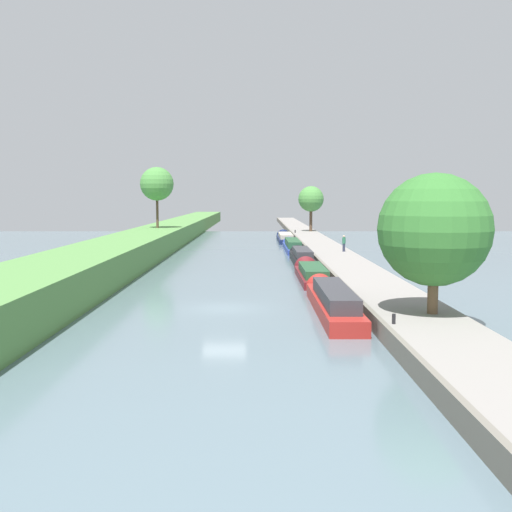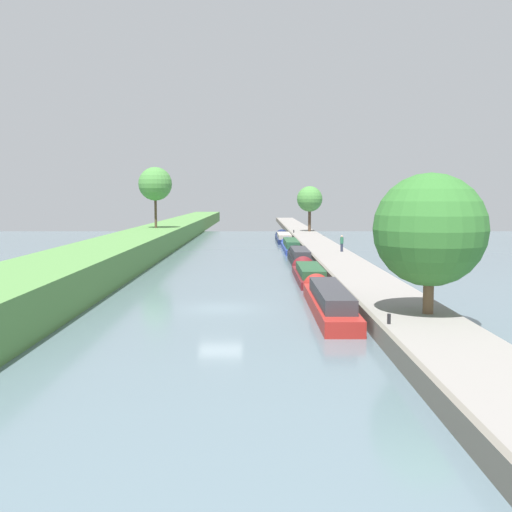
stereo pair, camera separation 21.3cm
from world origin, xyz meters
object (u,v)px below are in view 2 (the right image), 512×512
(person_walking, at_px, (344,243))
(narrowboat_navy, at_px, (286,238))
(mooring_bollard_near, at_px, (391,319))
(narrowboat_red, at_px, (331,300))
(mooring_bollard_far, at_px, (296,231))
(narrowboat_maroon, at_px, (311,273))
(narrowboat_blue, at_px, (293,246))
(narrowboat_black, at_px, (302,256))

(person_walking, bearing_deg, narrowboat_navy, 99.88)
(person_walking, xyz_separation_m, mooring_bollard_near, (-2.88, -36.24, -0.65))
(narrowboat_navy, relative_size, person_walking, 8.37)
(narrowboat_red, xyz_separation_m, mooring_bollard_far, (1.81, 61.86, 0.42))
(narrowboat_navy, height_order, mooring_bollard_near, narrowboat_navy)
(narrowboat_maroon, height_order, narrowboat_navy, narrowboat_navy)
(narrowboat_maroon, height_order, mooring_bollard_far, mooring_bollard_far)
(narrowboat_blue, xyz_separation_m, mooring_bollard_near, (1.71, -47.66, 0.51))
(narrowboat_red, xyz_separation_m, narrowboat_navy, (-0.03, 55.94, -0.16))
(narrowboat_blue, xyz_separation_m, person_walking, (4.59, -11.42, 1.16))
(narrowboat_blue, relative_size, person_walking, 8.58)
(mooring_bollard_near, bearing_deg, narrowboat_maroon, 94.68)
(narrowboat_maroon, relative_size, narrowboat_navy, 0.84)
(narrowboat_black, height_order, mooring_bollard_near, narrowboat_black)
(narrowboat_black, bearing_deg, mooring_bollard_near, -87.23)
(narrowboat_black, distance_m, narrowboat_blue, 14.10)
(narrowboat_red, height_order, person_walking, person_walking)
(narrowboat_black, distance_m, person_walking, 5.36)
(narrowboat_blue, bearing_deg, narrowboat_red, -90.15)
(narrowboat_maroon, height_order, narrowboat_blue, narrowboat_blue)
(narrowboat_black, relative_size, person_walking, 7.20)
(narrowboat_blue, height_order, mooring_bollard_far, narrowboat_blue)
(narrowboat_red, distance_m, narrowboat_maroon, 13.87)
(narrowboat_red, distance_m, narrowboat_navy, 55.94)
(narrowboat_navy, bearing_deg, narrowboat_red, -89.97)
(narrowboat_black, xyz_separation_m, person_walking, (4.51, 2.68, 1.11))
(narrowboat_blue, bearing_deg, narrowboat_black, -89.67)
(narrowboat_navy, bearing_deg, narrowboat_maroon, -89.87)
(narrowboat_black, xyz_separation_m, narrowboat_blue, (-0.08, 14.10, -0.04))
(narrowboat_red, bearing_deg, mooring_bollard_far, 88.32)
(narrowboat_navy, relative_size, mooring_bollard_near, 30.89)
(narrowboat_black, relative_size, narrowboat_blue, 0.84)
(narrowboat_navy, bearing_deg, mooring_bollard_far, 72.70)
(narrowboat_black, bearing_deg, person_walking, 30.71)
(narrowboat_blue, distance_m, narrowboat_navy, 15.74)
(person_walking, bearing_deg, narrowboat_maroon, -107.26)
(mooring_bollard_near, bearing_deg, narrowboat_blue, 92.05)
(mooring_bollard_near, relative_size, mooring_bollard_far, 1.00)
(narrowboat_navy, distance_m, person_walking, 27.60)
(narrowboat_blue, distance_m, mooring_bollard_far, 21.73)
(narrowboat_navy, xyz_separation_m, mooring_bollard_near, (1.84, -63.40, 0.58))
(mooring_bollard_near, xyz_separation_m, mooring_bollard_far, (0.00, 69.31, 0.00))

